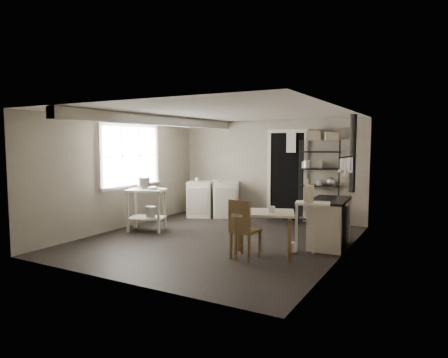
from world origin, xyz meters
The scene contains 31 objects.
floor centered at (0.00, 0.00, 0.00)m, with size 5.00×5.00×0.00m, color black.
ceiling centered at (0.00, 0.00, 2.30)m, with size 5.00×5.00×0.00m, color silver.
wall_back centered at (0.00, 2.50, 1.15)m, with size 4.50×0.02×2.30m, color #A29B8A.
wall_front centered at (0.00, -2.50, 1.15)m, with size 4.50×0.02×2.30m, color #A29B8A.
wall_left centered at (-2.25, 0.00, 1.15)m, with size 0.02×5.00×2.30m, color #A29B8A.
wall_right centered at (2.25, 0.00, 1.15)m, with size 0.02×5.00×2.30m, color #A29B8A.
window centered at (-2.22, 0.20, 1.50)m, with size 0.12×1.76×1.28m, color silver, non-canonical shape.
doorway centered at (0.45, 2.47, 1.00)m, with size 0.96×0.10×2.08m, color silver, non-canonical shape.
ceiling_beam centered at (-1.20, 0.00, 2.20)m, with size 0.18×5.00×0.18m, color silver, non-canonical shape.
wallpaper_panel centered at (2.24, 0.00, 1.15)m, with size 0.01×5.00×2.30m, color beige, non-canonical shape.
utensil_rail centered at (2.19, 0.60, 1.55)m, with size 0.06×1.20×0.44m, color #BABABD, non-canonical shape.
prep_table centered at (-1.63, 0.00, 0.40)m, with size 0.74×0.53×0.85m, color silver, non-canonical shape.
stockpot centered at (-1.72, 0.03, 0.94)m, with size 0.26×0.26×0.28m, color #BABABD.
saucepan centered at (-1.48, 0.01, 0.85)m, with size 0.18×0.18×0.10m, color #BABABD.
bucket centered at (-1.55, 0.03, 0.39)m, with size 0.20×0.20×0.22m, color #BABABD.
base_cabinets centered at (-1.22, 1.96, 0.46)m, with size 1.29×0.55×0.85m, color beige, non-canonical shape.
mixing_bowl centered at (-1.12, 1.93, 0.95)m, with size 0.27×0.27×0.07m, color white.
counter_cup centered at (-1.61, 1.88, 0.97)m, with size 0.12×0.12×0.09m, color white.
shelf_rack centered at (1.26, 2.31, 0.95)m, with size 0.87×0.34×1.83m, color black, non-canonical shape.
shelf_jar centered at (0.92, 2.25, 1.37)m, with size 0.09×0.09×0.20m, color white.
storage_box_a centered at (1.07, 2.36, 2.01)m, with size 0.30×0.27×0.21m, color beige.
storage_box_b centered at (1.48, 2.33, 1.99)m, with size 0.26×0.24×0.17m, color beige.
stove centered at (1.92, 0.57, 0.44)m, with size 0.58×1.04×0.82m, color beige, non-canonical shape.
stovepipe centered at (2.18, 1.03, 1.59)m, with size 0.11×0.11×1.42m, color black, non-canonical shape.
side_ledge centered at (1.80, -0.02, 0.43)m, with size 0.55×0.29×0.84m, color silver, non-canonical shape.
oats_box centered at (1.75, -0.08, 1.01)m, with size 0.11×0.18×0.27m, color beige.
work_table centered at (1.17, -0.54, 0.38)m, with size 0.94×0.66×0.71m, color beige, non-canonical shape.
table_cup centered at (1.32, -0.59, 0.81)m, with size 0.11×0.11×0.10m, color white.
chair centered at (0.96, -0.75, 0.48)m, with size 0.38×0.40×0.92m, color brown, non-canonical shape.
flour_sack centered at (1.49, 2.19, 0.24)m, with size 0.35×0.30×0.42m, color silver.
floor_crock centered at (1.51, -0.07, 0.07)m, with size 0.13×0.13×0.16m, color white.
Camera 1 is at (3.61, -6.21, 1.78)m, focal length 32.00 mm.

